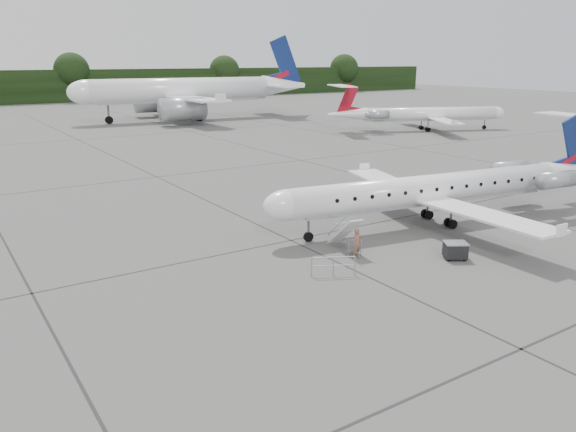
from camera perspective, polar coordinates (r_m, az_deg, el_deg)
ground at (r=34.57m, az=13.62°, el=-2.63°), size 320.00×320.00×0.00m
treeline at (r=154.28m, az=-24.71°, el=11.83°), size 260.00×4.00×8.00m
main_regional_jet at (r=37.54m, az=14.25°, el=4.05°), size 28.68×22.62×6.68m
airstair at (r=32.14m, az=5.78°, el=-1.68°), size 1.23×2.60×2.09m
passenger at (r=31.07m, az=7.05°, el=-2.75°), size 0.68×0.52×1.67m
safety_railing at (r=28.48m, az=4.63°, el=-5.13°), size 1.98×1.11×1.00m
baggage_cart at (r=32.04m, az=16.63°, el=-3.35°), size 1.50×1.42×1.01m
bg_narrowbody at (r=103.33m, az=-10.81°, el=13.61°), size 43.38×32.94×14.71m
bg_regional_right at (r=89.48m, az=14.40°, el=10.65°), size 32.07×28.14×7.00m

